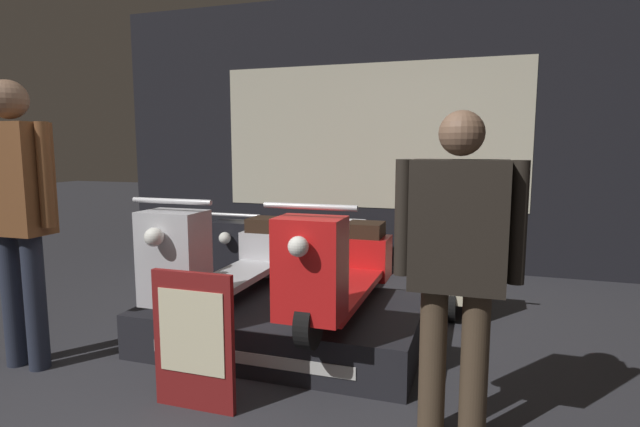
# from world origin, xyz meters

# --- Properties ---
(shop_wall_back) EXTENTS (6.61, 0.09, 3.20)m
(shop_wall_back) POSITION_xyz_m (0.00, 4.06, 1.60)
(shop_wall_back) COLOR black
(shop_wall_back) RESTS_ON ground_plane
(display_platform) EXTENTS (1.94, 1.19, 0.31)m
(display_platform) POSITION_xyz_m (-0.02, 1.37, 0.16)
(display_platform) COLOR black
(display_platform) RESTS_ON ground_plane
(scooter_display_left) EXTENTS (0.53, 1.78, 0.81)m
(scooter_display_left) POSITION_xyz_m (-0.45, 1.33, 0.62)
(scooter_display_left) COLOR black
(scooter_display_left) RESTS_ON display_platform
(scooter_display_right) EXTENTS (0.53, 1.78, 0.81)m
(scooter_display_right) POSITION_xyz_m (0.42, 1.33, 0.62)
(scooter_display_right) COLOR black
(scooter_display_right) RESTS_ON display_platform
(scooter_backrow_0) EXTENTS (0.53, 1.78, 0.81)m
(scooter_backrow_0) POSITION_xyz_m (-0.89, 2.93, 0.31)
(scooter_backrow_0) COLOR black
(scooter_backrow_0) RESTS_ON ground_plane
(scooter_backrow_1) EXTENTS (0.53, 1.78, 0.81)m
(scooter_backrow_1) POSITION_xyz_m (0.10, 2.93, 0.31)
(scooter_backrow_1) COLOR black
(scooter_backrow_1) RESTS_ON ground_plane
(scooter_backrow_2) EXTENTS (0.53, 1.78, 0.81)m
(scooter_backrow_2) POSITION_xyz_m (1.10, 2.93, 0.31)
(scooter_backrow_2) COLOR black
(scooter_backrow_2) RESTS_ON ground_plane
(person_left_browsing) EXTENTS (0.58, 0.24, 1.84)m
(person_left_browsing) POSITION_xyz_m (-1.48, 0.51, 1.09)
(person_left_browsing) COLOR #232838
(person_left_browsing) RESTS_ON ground_plane
(person_right_browsing) EXTENTS (0.59, 0.24, 1.59)m
(person_right_browsing) POSITION_xyz_m (1.21, 0.51, 0.94)
(person_right_browsing) COLOR #473828
(person_right_browsing) RESTS_ON ground_plane
(price_sign_board) EXTENTS (0.48, 0.04, 0.77)m
(price_sign_board) POSITION_xyz_m (-0.15, 0.38, 0.39)
(price_sign_board) COLOR maroon
(price_sign_board) RESTS_ON ground_plane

